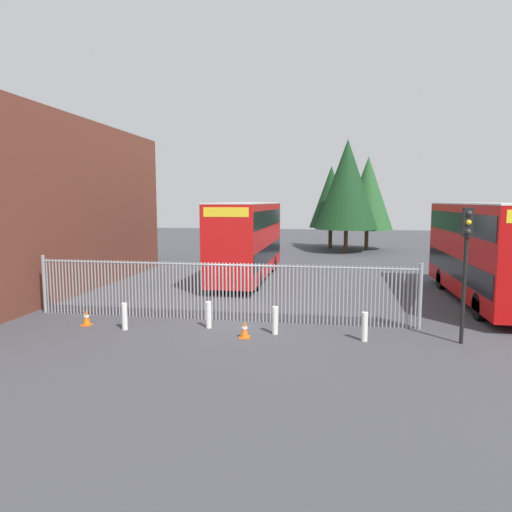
% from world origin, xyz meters
% --- Properties ---
extents(ground_plane, '(100.00, 100.00, 0.00)m').
position_xyz_m(ground_plane, '(0.00, 8.00, 0.00)').
color(ground_plane, '#3D3D42').
extents(depot_building_brick, '(6.34, 19.45, 8.51)m').
position_xyz_m(depot_building_brick, '(-11.70, 3.79, 4.26)').
color(depot_building_brick, brown).
rests_on(depot_building_brick, ground).
extents(palisade_fence, '(14.67, 0.14, 2.35)m').
position_xyz_m(palisade_fence, '(-0.74, 0.00, 1.18)').
color(palisade_fence, gray).
rests_on(palisade_fence, ground).
extents(double_decker_bus_near_gate, '(2.54, 10.81, 4.42)m').
position_xyz_m(double_decker_bus_near_gate, '(10.12, 5.03, 2.42)').
color(double_decker_bus_near_gate, '#B70C0C').
rests_on(double_decker_bus_near_gate, ground).
extents(double_decker_bus_behind_fence_left, '(2.54, 10.81, 4.42)m').
position_xyz_m(double_decker_bus_behind_fence_left, '(-1.39, 9.32, 2.42)').
color(double_decker_bus_behind_fence_left, red).
rests_on(double_decker_bus_behind_fence_left, ground).
extents(bollard_near_left, '(0.20, 0.20, 0.95)m').
position_xyz_m(bollard_near_left, '(-3.71, -1.81, 0.47)').
color(bollard_near_left, silver).
rests_on(bollard_near_left, ground).
extents(bollard_center_front, '(0.20, 0.20, 0.95)m').
position_xyz_m(bollard_center_front, '(-0.85, -1.11, 0.47)').
color(bollard_center_front, silver).
rests_on(bollard_center_front, ground).
extents(bollard_near_right, '(0.20, 0.20, 0.95)m').
position_xyz_m(bollard_near_right, '(1.58, -1.48, 0.47)').
color(bollard_near_right, silver).
rests_on(bollard_near_right, ground).
extents(bollard_far_right, '(0.20, 0.20, 0.95)m').
position_xyz_m(bollard_far_right, '(4.53, -1.79, 0.47)').
color(bollard_far_right, silver).
rests_on(bollard_far_right, ground).
extents(traffic_cone_by_gate, '(0.34, 0.34, 0.59)m').
position_xyz_m(traffic_cone_by_gate, '(0.64, -2.09, 0.29)').
color(traffic_cone_by_gate, orange).
rests_on(traffic_cone_by_gate, ground).
extents(traffic_cone_mid_forecourt, '(0.34, 0.34, 0.59)m').
position_xyz_m(traffic_cone_mid_forecourt, '(-5.32, -1.54, 0.29)').
color(traffic_cone_mid_forecourt, orange).
rests_on(traffic_cone_mid_forecourt, ground).
extents(traffic_light_kerbside, '(0.28, 0.33, 4.30)m').
position_xyz_m(traffic_light_kerbside, '(7.55, -1.54, 2.99)').
color(traffic_light_kerbside, black).
rests_on(traffic_light_kerbside, ground).
extents(tree_tall_back, '(4.69, 4.69, 8.58)m').
position_xyz_m(tree_tall_back, '(6.56, 27.30, 5.22)').
color(tree_tall_back, '#4C3823').
rests_on(tree_tall_back, ground).
extents(tree_short_side, '(5.43, 5.43, 9.84)m').
position_xyz_m(tree_short_side, '(4.59, 24.54, 5.95)').
color(tree_short_side, '#4C3823').
rests_on(tree_short_side, ground).
extents(tree_mid_row, '(4.10, 4.10, 7.85)m').
position_xyz_m(tree_mid_row, '(3.21, 28.30, 4.91)').
color(tree_mid_row, '#4C3823').
rests_on(tree_mid_row, ground).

